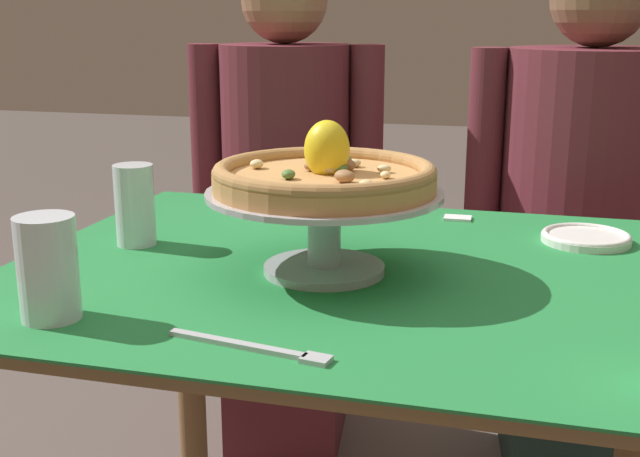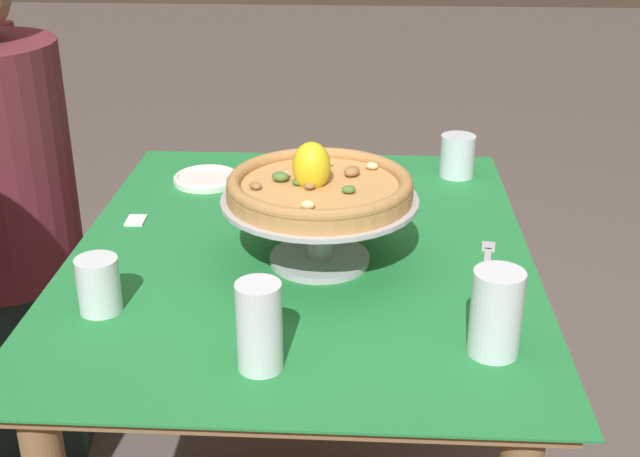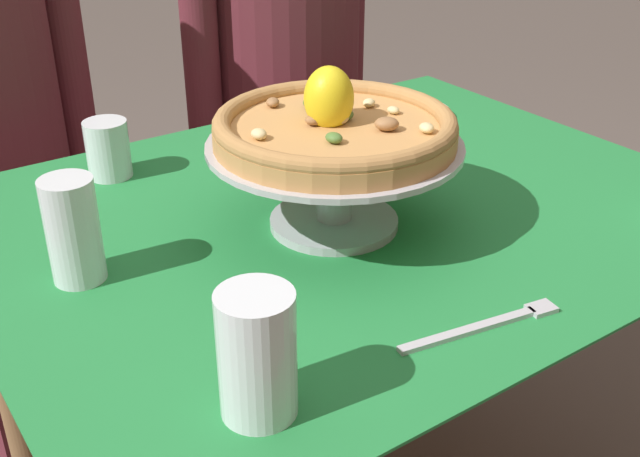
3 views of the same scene
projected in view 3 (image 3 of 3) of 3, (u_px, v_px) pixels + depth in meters
The scene contains 10 objects.
dining_table at pixel (346, 275), 1.19m from camera, with size 1.06×0.84×0.71m.
pizza_stand at pixel (334, 171), 1.04m from camera, with size 0.34×0.34×0.12m.
pizza at pixel (334, 126), 1.01m from camera, with size 0.32×0.32×0.10m.
water_glass_back_left at pixel (108, 152), 1.21m from camera, with size 0.07×0.07×0.09m.
water_glass_front_left at pixel (257, 363), 0.72m from camera, with size 0.07×0.07×0.13m.
water_glass_side_left at pixel (74, 237), 0.93m from camera, with size 0.06×0.06×0.13m.
side_plate at pixel (413, 113), 1.46m from camera, with size 0.15×0.15×0.02m.
dinner_fork at pixel (489, 324), 0.86m from camera, with size 0.21×0.05×0.01m.
sugar_packet at pixel (285, 124), 1.43m from camera, with size 0.05×0.04×0.01m, color white.
diner_right at pixel (282, 98), 1.89m from camera, with size 0.52×0.42×1.22m.
Camera 3 is at (-0.61, -0.81, 1.21)m, focal length 43.59 mm.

